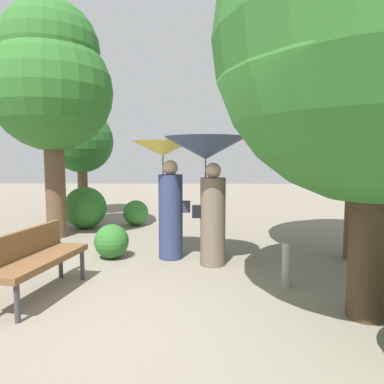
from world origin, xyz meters
TOP-DOWN VIEW (x-y plane):
  - ground_plane at (0.00, 0.00)m, footprint 40.00×40.00m
  - person_left at (-0.41, 2.21)m, footprint 1.03×1.03m
  - person_right at (0.27, 1.83)m, footprint 1.30×1.30m
  - park_bench at (-1.88, 0.49)m, footprint 0.75×1.56m
  - tree_near_left at (-2.98, 3.77)m, footprint 2.53×2.53m
  - tree_near_right at (2.82, 2.24)m, footprint 3.53×3.53m
  - tree_mid_left at (-3.43, 6.86)m, footprint 1.89×1.89m
  - tree_mid_right at (1.93, -0.01)m, footprint 3.35×3.35m
  - bush_path_right at (-2.66, 4.72)m, footprint 1.02×1.02m
  - bush_behind_bench at (-1.50, 5.15)m, footprint 0.64×0.64m
  - bush_far_side at (-1.37, 2.17)m, footprint 0.59×0.59m
  - path_marker_post at (1.30, 0.88)m, footprint 0.12×0.12m

SIDE VIEW (x-z plane):
  - ground_plane at x=0.00m, z-range 0.00..0.00m
  - bush_far_side at x=-1.37m, z-range 0.00..0.59m
  - path_marker_post at x=1.30m, z-range 0.00..0.60m
  - bush_behind_bench at x=-1.50m, z-range 0.00..0.64m
  - park_bench at x=-1.88m, z-range 0.10..0.93m
  - bush_path_right at x=-2.66m, z-range 0.00..1.02m
  - person_left at x=-0.41m, z-range 0.32..2.32m
  - person_right at x=0.27m, z-range 0.52..2.57m
  - tree_mid_left at x=-3.43m, z-range 0.62..4.19m
  - tree_mid_right at x=1.93m, z-range 0.65..5.67m
  - tree_near_left at x=-2.98m, z-range 0.89..5.86m
  - tree_near_right at x=2.82m, z-range 0.74..6.19m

